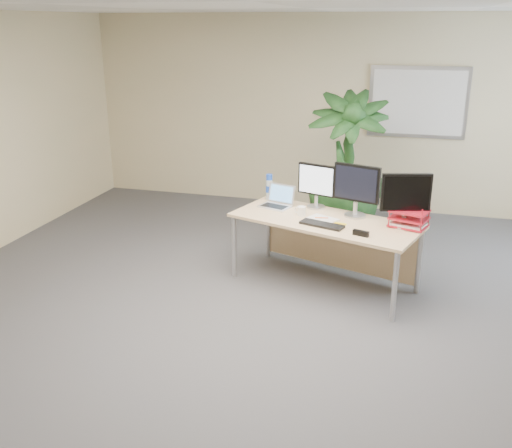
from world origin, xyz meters
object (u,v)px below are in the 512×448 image
(monitor_right, at_px, (356,187))
(laptop, at_px, (278,201))
(monitor_left, at_px, (317,183))
(floor_plant, at_px, (344,184))
(desk, at_px, (329,230))

(monitor_right, bearing_deg, laptop, 170.89)
(laptop, bearing_deg, monitor_left, 6.61)
(floor_plant, bearing_deg, monitor_right, -77.33)
(monitor_left, relative_size, laptop, 1.23)
(monitor_left, distance_m, laptop, 0.46)
(monitor_left, distance_m, monitor_right, 0.47)
(monitor_left, bearing_deg, monitor_right, -22.86)
(monitor_right, relative_size, laptop, 1.40)
(desk, relative_size, monitor_left, 4.27)
(desk, bearing_deg, laptop, 160.78)
(desk, height_order, floor_plant, floor_plant)
(floor_plant, relative_size, laptop, 3.95)
(monitor_right, xyz_separation_m, laptop, (-0.83, 0.13, -0.25))
(floor_plant, distance_m, laptop, 1.11)
(monitor_left, bearing_deg, laptop, -173.39)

